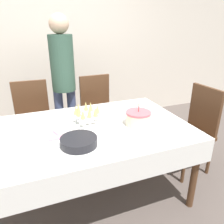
{
  "coord_description": "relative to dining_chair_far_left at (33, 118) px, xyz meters",
  "views": [
    {
      "loc": [
        -0.4,
        -1.68,
        1.57
      ],
      "look_at": [
        0.26,
        -0.01,
        0.85
      ],
      "focal_mm": 35.0,
      "sensor_mm": 36.0,
      "label": 1
    }
  ],
  "objects": [
    {
      "name": "plate_stack_dessert",
      "position": [
        0.25,
        -0.89,
        0.22
      ],
      "size": [
        0.2,
        0.2,
        0.04
      ],
      "color": "silver",
      "rests_on": "dining_table"
    },
    {
      "name": "fork_pile",
      "position": [
        0.15,
        -1.1,
        0.21
      ],
      "size": [
        0.18,
        0.1,
        0.02
      ],
      "color": "silver",
      "rests_on": "dining_table"
    },
    {
      "name": "wall_back",
      "position": [
        0.41,
        0.98,
        0.82
      ],
      "size": [
        8.0,
        0.05,
        2.7
      ],
      "color": "silver",
      "rests_on": "ground_plane"
    },
    {
      "name": "person_standing",
      "position": [
        0.4,
        0.07,
        0.49
      ],
      "size": [
        0.28,
        0.28,
        1.69
      ],
      "color": "#3F4C72",
      "rests_on": "ground_plane"
    },
    {
      "name": "dining_chair_far_left",
      "position": [
        0.0,
        0.0,
        0.0
      ],
      "size": [
        0.43,
        0.43,
        0.96
      ],
      "color": "#51331E",
      "rests_on": "ground_plane"
    },
    {
      "name": "ground_plane",
      "position": [
        0.41,
        -0.88,
        -0.53
      ],
      "size": [
        12.0,
        12.0,
        0.0
      ],
      "primitive_type": "plane",
      "color": "#564C47"
    },
    {
      "name": "napkin_pile",
      "position": [
        0.17,
        -0.92,
        0.2
      ],
      "size": [
        0.15,
        0.15,
        0.01
      ],
      "color": "pink",
      "rests_on": "dining_table"
    },
    {
      "name": "dining_table",
      "position": [
        0.41,
        -0.88,
        0.1
      ],
      "size": [
        1.84,
        1.12,
        0.73
      ],
      "color": "white",
      "rests_on": "ground_plane"
    },
    {
      "name": "champagne_tray",
      "position": [
        0.45,
        -0.79,
        0.3
      ],
      "size": [
        0.29,
        0.29,
        0.18
      ],
      "color": "silver",
      "rests_on": "dining_table"
    },
    {
      "name": "dining_chair_right_end",
      "position": [
        1.65,
        -0.87,
        0.0
      ],
      "size": [
        0.45,
        0.45,
        0.96
      ],
      "color": "#51331E",
      "rests_on": "ground_plane"
    },
    {
      "name": "birthday_cake",
      "position": [
        0.88,
        -0.97,
        0.26
      ],
      "size": [
        0.23,
        0.23,
        0.2
      ],
      "color": "beige",
      "rests_on": "dining_table"
    },
    {
      "name": "plate_stack_main",
      "position": [
        0.3,
        -1.14,
        0.23
      ],
      "size": [
        0.28,
        0.28,
        0.06
      ],
      "color": "black",
      "rests_on": "dining_table"
    },
    {
      "name": "cake_knife",
      "position": [
        0.92,
        -1.17,
        0.2
      ],
      "size": [
        0.3,
        0.07,
        0.0
      ],
      "color": "silver",
      "rests_on": "dining_table"
    },
    {
      "name": "dining_chair_far_right",
      "position": [
        0.81,
        -0.0,
        0.0
      ],
      "size": [
        0.44,
        0.44,
        0.96
      ],
      "color": "#51331E",
      "rests_on": "ground_plane"
    }
  ]
}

